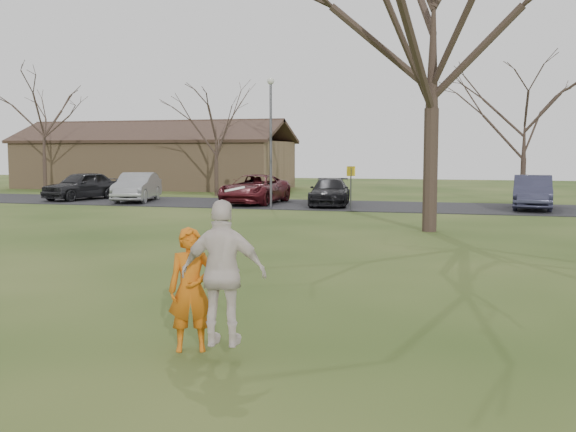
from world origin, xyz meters
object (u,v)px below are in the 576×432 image
object	(u,v)px
car_1	(137,187)
big_tree	(433,24)
car_3	(330,192)
car_0	(82,185)
car_2	(255,189)
building	(155,163)
car_5	(533,192)
catching_play	(224,273)
lamp_post	(271,126)
player_defender	(191,290)

from	to	relation	value
car_1	big_tree	xyz separation A→B (m)	(16.22, -9.43, 6.18)
car_1	car_3	xyz separation A→B (m)	(10.70, 0.15, -0.11)
car_0	car_2	bearing A→B (deg)	14.86
building	car_1	bearing A→B (deg)	-66.95
car_2	car_5	bearing A→B (deg)	2.65
catching_play	building	distance (m)	43.37
big_tree	car_5	bearing A→B (deg)	67.55
car_0	car_3	size ratio (longest dim) A/B	1.01
car_5	car_0	bearing A→B (deg)	-175.56
car_2	car_0	bearing A→B (deg)	-179.27
building	car_3	bearing A→B (deg)	-39.17
car_0	big_tree	distance (m)	23.11
car_3	lamp_post	size ratio (longest dim) A/B	0.74
player_defender	big_tree	world-z (taller)	big_tree
player_defender	catching_play	bearing A→B (deg)	-50.88
car_0	building	distance (m)	13.31
car_0	big_tree	xyz separation A→B (m)	(19.95, -9.89, 6.16)
catching_play	building	world-z (taller)	building
car_5	big_tree	distance (m)	12.48
catching_play	lamp_post	distance (m)	23.83
building	car_5	bearing A→B (deg)	-26.38
lamp_post	big_tree	size ratio (longest dim) A/B	0.45
car_1	car_0	bearing A→B (deg)	159.45
catching_play	lamp_post	bearing A→B (deg)	105.53
car_5	lamp_post	world-z (taller)	lamp_post
player_defender	big_tree	xyz separation A→B (m)	(2.27, 14.96, 6.15)
car_5	catching_play	size ratio (longest dim) A/B	2.34
car_5	catching_play	world-z (taller)	catching_play
building	lamp_post	size ratio (longest dim) A/B	3.29
lamp_post	car_5	bearing A→B (deg)	11.78
big_tree	car_3	bearing A→B (deg)	119.98
car_0	catching_play	distance (m)	31.13
car_0	car_3	bearing A→B (deg)	14.38
car_1	car_5	bearing A→B (deg)	-11.75
player_defender	big_tree	bearing A→B (deg)	59.52
car_5	big_tree	bearing A→B (deg)	-108.35
player_defender	lamp_post	world-z (taller)	lamp_post
car_1	catching_play	bearing A→B (deg)	-72.97
car_0	lamp_post	xyz separation A→B (m)	(11.95, -2.39, 3.13)
car_1	car_5	xyz separation A→B (m)	(20.37, 0.61, 0.01)
lamp_post	building	bearing A→B (deg)	132.09
car_1	car_2	size ratio (longest dim) A/B	0.88
big_tree	player_defender	bearing A→B (deg)	-98.64
player_defender	car_0	xyz separation A→B (m)	(-17.68, 24.85, -0.01)
car_3	building	xyz separation A→B (m)	(-16.47, 13.42, 1.22)
car_5	car_3	bearing A→B (deg)	-173.21
car_3	car_0	bearing A→B (deg)	171.04
big_tree	building	bearing A→B (deg)	133.73
catching_play	car_0	bearing A→B (deg)	125.98
car_0	car_2	distance (m)	10.38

